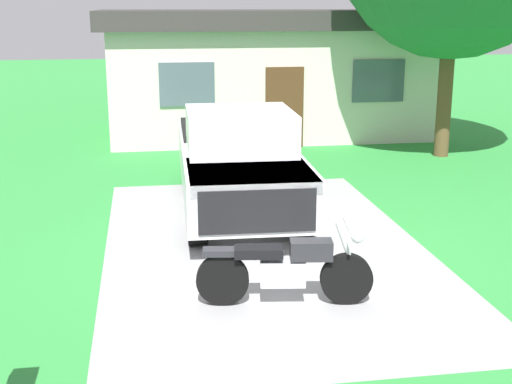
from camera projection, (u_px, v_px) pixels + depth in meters
ground_plane at (265, 247)px, 10.89m from camera, size 80.00×80.00×0.00m
driveway_pad at (265, 247)px, 10.89m from camera, size 4.89×8.22×0.01m
motorcycle at (286, 269)px, 8.71m from camera, size 2.21×0.70×1.09m
pickup_truck at (237, 159)px, 12.66m from camera, size 2.18×5.69×1.90m
neighbor_house at (268, 70)px, 20.44m from camera, size 9.60×5.60×3.50m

